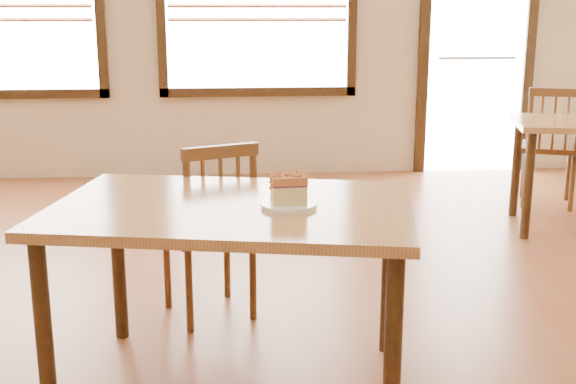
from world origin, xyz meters
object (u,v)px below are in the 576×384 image
(cake_slice, at_px, (289,188))
(cafe_chair_second, at_px, (550,146))
(cafe_chair_main, at_px, (211,229))
(plate, at_px, (289,205))
(cafe_table_main, at_px, (233,226))

(cake_slice, bearing_deg, cafe_chair_second, 46.24)
(cafe_chair_main, relative_size, cafe_chair_second, 0.95)
(cake_slice, bearing_deg, plate, 67.48)
(cafe_chair_main, bearing_deg, cafe_table_main, 75.87)
(cafe_table_main, bearing_deg, cake_slice, -7.10)
(plate, xyz_separation_m, cake_slice, (-0.00, -0.00, 0.07))
(cafe_table_main, height_order, cake_slice, cake_slice)
(cafe_chair_main, relative_size, cake_slice, 6.23)
(cafe_chair_second, bearing_deg, cafe_table_main, 67.78)
(cafe_chair_second, height_order, cake_slice, cafe_chair_second)
(cafe_chair_second, xyz_separation_m, cake_slice, (-2.23, -2.65, 0.36))
(cafe_chair_main, height_order, cake_slice, cake_slice)
(cafe_chair_second, bearing_deg, plate, 71.05)
(cafe_table_main, relative_size, cake_slice, 10.57)
(cafe_chair_main, xyz_separation_m, cafe_chair_second, (2.54, 1.89, 0.02))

